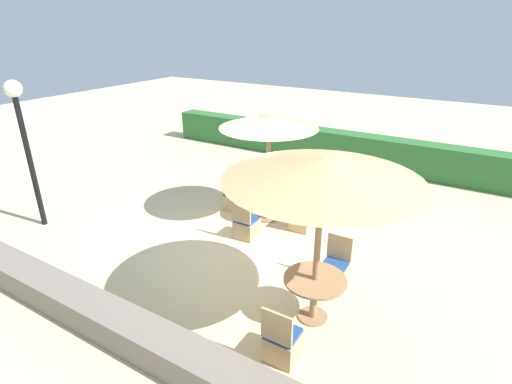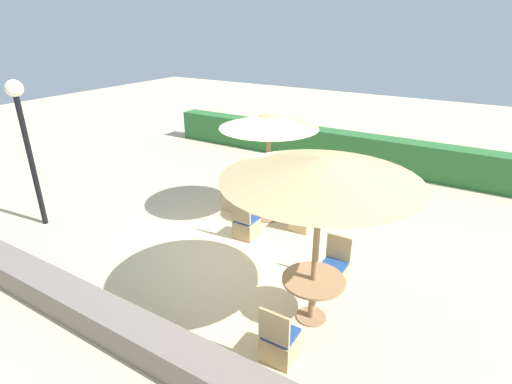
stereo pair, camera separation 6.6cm
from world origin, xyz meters
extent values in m
plane|color=beige|center=(0.00, 0.00, 0.00)|extent=(40.00, 40.00, 0.00)
cube|color=#2D6B33|center=(0.00, 6.01, 0.53)|extent=(13.00, 0.70, 1.06)
cube|color=slate|center=(0.00, -3.47, 0.24)|extent=(10.00, 0.56, 0.48)
cylinder|color=black|center=(-4.39, -1.81, 1.50)|extent=(0.12, 0.12, 3.00)
sphere|color=silver|center=(-4.39, -1.81, 3.14)|extent=(0.36, 0.36, 0.36)
cylinder|color=#93704C|center=(0.01, 1.13, 1.25)|extent=(0.10, 0.10, 2.49)
cone|color=tan|center=(0.01, 1.13, 2.41)|extent=(2.21, 2.21, 0.32)
cylinder|color=#93704C|center=(0.01, 1.13, 0.01)|extent=(0.48, 0.48, 0.03)
cylinder|color=#93704C|center=(0.01, 1.13, 0.33)|extent=(0.12, 0.12, 0.67)
cylinder|color=#93704C|center=(0.01, 1.13, 0.69)|extent=(1.05, 1.05, 0.04)
cube|color=tan|center=(-0.97, 1.18, 0.20)|extent=(0.46, 0.46, 0.40)
cube|color=navy|center=(-0.97, 1.18, 0.43)|extent=(0.42, 0.42, 0.05)
cube|color=tan|center=(-1.18, 1.18, 0.69)|extent=(0.04, 0.46, 0.48)
cube|color=tan|center=(0.04, 0.13, 0.20)|extent=(0.46, 0.46, 0.40)
cube|color=navy|center=(0.04, 0.13, 0.43)|extent=(0.42, 0.42, 0.05)
cube|color=tan|center=(0.04, -0.08, 0.69)|extent=(0.46, 0.04, 0.48)
cube|color=tan|center=(0.93, 1.08, 0.20)|extent=(0.46, 0.46, 0.40)
cube|color=navy|center=(0.93, 1.08, 0.43)|extent=(0.42, 0.42, 0.05)
cube|color=tan|center=(1.14, 1.08, 0.69)|extent=(0.04, 0.46, 0.48)
cylinder|color=#93704C|center=(2.36, -1.54, 1.32)|extent=(0.10, 0.10, 2.64)
cone|color=tan|center=(2.36, -1.54, 2.56)|extent=(2.84, 2.84, 0.32)
cylinder|color=#93704C|center=(2.36, -1.54, 0.01)|extent=(0.48, 0.48, 0.03)
cylinder|color=#93704C|center=(2.36, -1.54, 0.36)|extent=(0.12, 0.12, 0.71)
cylinder|color=#93704C|center=(2.36, -1.54, 0.73)|extent=(0.99, 0.99, 0.04)
cube|color=tan|center=(2.33, -0.57, 0.20)|extent=(0.46, 0.46, 0.40)
cube|color=navy|center=(2.33, -0.57, 0.43)|extent=(0.42, 0.42, 0.05)
cube|color=tan|center=(2.33, -0.36, 0.69)|extent=(0.46, 0.04, 0.48)
cube|color=tan|center=(2.32, -2.53, 0.20)|extent=(0.46, 0.46, 0.40)
cube|color=navy|center=(2.32, -2.53, 0.43)|extent=(0.42, 0.42, 0.05)
cube|color=tan|center=(2.32, -2.74, 0.69)|extent=(0.46, 0.04, 0.48)
camera|label=1|loc=(4.21, -6.43, 4.43)|focal=28.00mm
camera|label=2|loc=(4.27, -6.39, 4.43)|focal=28.00mm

